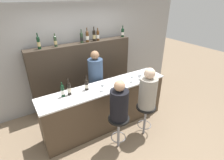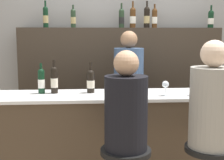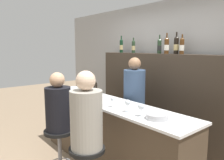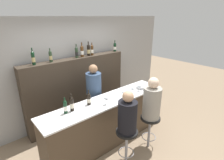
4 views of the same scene
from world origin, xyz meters
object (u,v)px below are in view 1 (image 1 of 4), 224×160
object	(u,v)px
wine_bottle_counter_0	(63,91)
wine_bottle_backbar_5	(98,35)
bartender	(96,86)
wine_bottle_backbar_6	(123,32)
wine_bottle_backbar_1	(55,41)
wine_bottle_backbar_3	(87,36)
wine_bottle_backbar_0	(39,43)
wine_bottle_backbar_2	(82,37)
wine_glass_1	(122,81)
bar_stool_left	(119,124)
wine_glass_0	(103,86)
wine_bottle_counter_1	(69,88)
wine_bottle_counter_2	(86,84)
wine_glass_3	(140,75)
bar_stool_right	(146,112)
metal_bowl	(143,75)
wine_bottle_backbar_4	(94,35)
guest_seated_right	(148,91)
guest_seated_left	(119,103)
wine_glass_2	(132,77)

from	to	relation	value
wine_bottle_counter_0	wine_bottle_backbar_5	size ratio (longest dim) A/B	0.96
bartender	wine_bottle_backbar_6	bearing A→B (deg)	27.67
wine_bottle_counter_0	wine_bottle_backbar_1	xyz separation A→B (m)	(0.27, 1.07, 0.66)
wine_bottle_backbar_6	bartender	distance (m)	1.69
wine_bottle_backbar_3	wine_bottle_backbar_5	bearing A→B (deg)	0.00
wine_bottle_backbar_0	wine_bottle_backbar_6	distance (m)	2.19
wine_bottle_backbar_2	wine_glass_1	distance (m)	1.49
bar_stool_left	wine_glass_0	bearing A→B (deg)	91.63
wine_bottle_counter_1	wine_bottle_counter_2	world-z (taller)	wine_bottle_counter_1
wine_glass_1	bartender	bearing A→B (deg)	111.82
wine_bottle_backbar_3	wine_glass_3	world-z (taller)	wine_bottle_backbar_3
wine_bottle_backbar_2	bar_stool_right	size ratio (longest dim) A/B	0.45
wine_bottle_backbar_0	wine_bottle_backbar_6	world-z (taller)	wine_bottle_backbar_0
wine_bottle_backbar_1	bar_stool_right	xyz separation A→B (m)	(1.15, -1.84, -1.24)
wine_bottle_backbar_1	wine_glass_0	bearing A→B (deg)	-70.19
wine_bottle_counter_0	metal_bowl	size ratio (longest dim) A/B	1.21
wine_bottle_backbar_1	wine_bottle_backbar_3	bearing A→B (deg)	0.00
wine_bottle_backbar_4	bartender	bearing A→B (deg)	-116.87
metal_bowl	wine_bottle_counter_1	bearing A→B (deg)	175.32
wine_glass_3	bar_stool_right	world-z (taller)	wine_glass_3
wine_glass_1	metal_bowl	distance (m)	0.68
bartender	metal_bowl	bearing A→B (deg)	-32.34
wine_bottle_backbar_2	wine_bottle_backbar_4	distance (m)	0.34
wine_bottle_backbar_1	wine_bottle_backbar_5	xyz separation A→B (m)	(1.07, 0.00, 0.01)
wine_bottle_backbar_0	wine_glass_1	world-z (taller)	wine_bottle_backbar_0
wine_bottle_backbar_2	wine_bottle_backbar_6	size ratio (longest dim) A/B	1.06
wine_bottle_backbar_0	bar_stool_left	bearing A→B (deg)	-65.65
metal_bowl	guest_seated_right	world-z (taller)	guest_seated_right
wine_bottle_counter_0	wine_bottle_backbar_1	world-z (taller)	wine_bottle_backbar_1
wine_bottle_counter_0	bar_stool_right	bearing A→B (deg)	-28.37
wine_bottle_counter_1	guest_seated_left	bearing A→B (deg)	-50.93
wine_bottle_backbar_0	wine_bottle_backbar_6	bearing A→B (deg)	0.00
wine_bottle_backbar_0	bar_stool_right	world-z (taller)	wine_bottle_backbar_0
wine_bottle_counter_1	metal_bowl	xyz separation A→B (m)	(1.73, -0.14, -0.11)
bar_stool_left	bar_stool_right	world-z (taller)	same
wine_bottle_counter_1	wine_bottle_backbar_4	world-z (taller)	wine_bottle_backbar_4
wine_bottle_backbar_2	wine_glass_1	xyz separation A→B (m)	(0.29, -1.28, -0.69)
wine_bottle_counter_1	guest_seated_left	size ratio (longest dim) A/B	0.43
wine_bottle_backbar_3	guest_seated_right	size ratio (longest dim) A/B	0.41
wine_glass_0	bartender	xyz separation A→B (m)	(0.19, 0.66, -0.38)
wine_bottle_backbar_2	bar_stool_right	world-z (taller)	wine_bottle_backbar_2
wine_bottle_backbar_3	bar_stool_left	bearing A→B (deg)	-99.27
wine_bottle_counter_2	wine_bottle_backbar_1	distance (m)	1.28
wine_bottle_backbar_3	guest_seated_right	xyz separation A→B (m)	(0.37, -1.84, -0.75)
wine_bottle_backbar_4	guest_seated_left	size ratio (longest dim) A/B	0.46
wine_bottle_counter_1	wine_bottle_backbar_2	bearing A→B (deg)	54.19
wine_bottle_backbar_4	wine_glass_2	xyz separation A→B (m)	(0.23, -1.28, -0.70)
wine_bottle_backbar_6	wine_glass_1	world-z (taller)	wine_bottle_backbar_6
wine_glass_0	bar_stool_right	world-z (taller)	wine_glass_0
wine_bottle_counter_0	wine_glass_0	bearing A→B (deg)	-16.10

